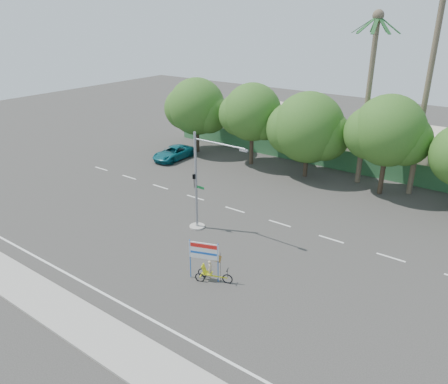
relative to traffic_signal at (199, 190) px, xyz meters
The scene contains 14 objects.
ground 5.40m from the traffic_signal, 61.13° to the right, with size 120.00×120.00×0.00m, color #33302D.
sidewalk_near 12.04m from the traffic_signal, 79.17° to the right, with size 50.00×2.40×0.12m, color gray.
fence 17.76m from the traffic_signal, 82.85° to the left, with size 38.00×0.08×2.00m, color #336B3D.
building_left 23.38m from the traffic_signal, 109.52° to the left, with size 12.00×8.00×4.00m, color beige.
building_right 24.29m from the traffic_signal, 65.15° to the left, with size 14.00×8.00×3.60m, color beige.
tree_far_left 18.45m from the traffic_signal, 130.22° to the left, with size 7.14×6.00×7.96m.
tree_left 14.99m from the traffic_signal, 109.08° to the left, with size 6.66×5.60×8.07m.
tree_center 14.15m from the traffic_signal, 85.33° to the left, with size 7.62×6.40×7.85m.
tree_right 16.38m from the traffic_signal, 59.83° to the left, with size 6.90×5.80×8.36m.
palm_tall 20.04m from the traffic_signal, 56.69° to the left, with size 3.73×3.79×17.45m.
palm_short 17.56m from the traffic_signal, 69.84° to the left, with size 3.73×3.79×14.45m.
traffic_signal is the anchor object (origin of this frame).
trike_billboard 6.78m from the traffic_signal, 46.65° to the right, with size 2.43×1.12×2.52m.
pickup_truck 16.11m from the traffic_signal, 139.25° to the left, with size 2.24×4.86×1.35m, color #0F5D69.
Camera 1 is at (15.59, -17.33, 14.40)m, focal length 35.00 mm.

